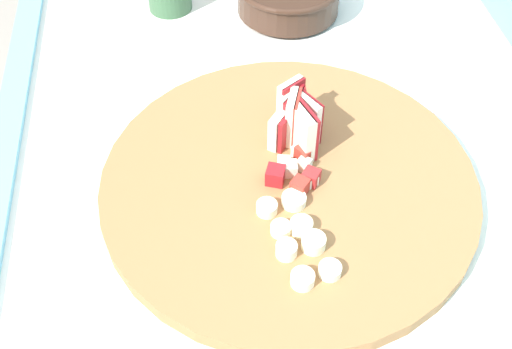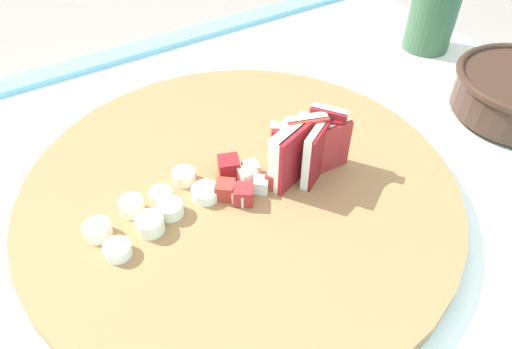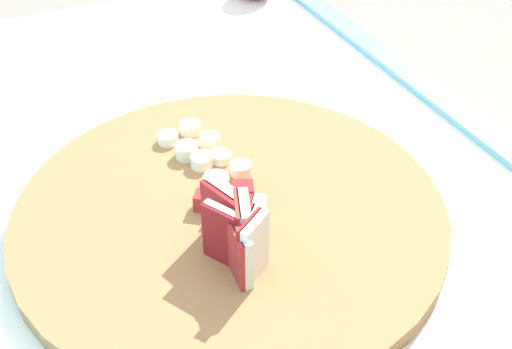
% 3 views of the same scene
% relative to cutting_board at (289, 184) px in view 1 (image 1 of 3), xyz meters
% --- Properties ---
extents(cutting_board, '(0.46, 0.46, 0.02)m').
position_rel_cutting_board_xyz_m(cutting_board, '(0.00, 0.00, 0.00)').
color(cutting_board, olive).
rests_on(cutting_board, tiled_countertop).
extents(apple_wedge_fan, '(0.10, 0.07, 0.07)m').
position_rel_cutting_board_xyz_m(apple_wedge_fan, '(-0.07, 0.02, 0.04)').
color(apple_wedge_fan, maroon).
rests_on(apple_wedge_fan, cutting_board).
extents(apple_dice_pile, '(0.08, 0.07, 0.02)m').
position_rel_cutting_board_xyz_m(apple_dice_pile, '(-0.01, 0.01, 0.02)').
color(apple_dice_pile, '#EFE5CC').
rests_on(apple_dice_pile, cutting_board).
extents(banana_slice_rows, '(0.14, 0.08, 0.02)m').
position_rel_cutting_board_xyz_m(banana_slice_rows, '(0.09, -0.01, 0.02)').
color(banana_slice_rows, '#F4EAC6').
rests_on(banana_slice_rows, cutting_board).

